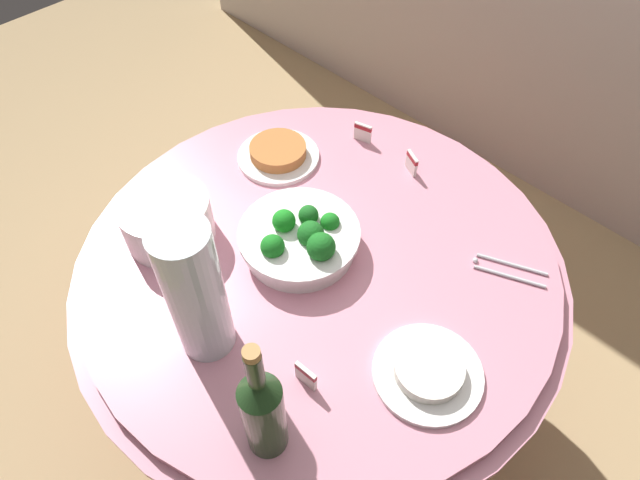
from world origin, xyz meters
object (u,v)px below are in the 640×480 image
Objects in this scene: label_placard_mid at (412,162)px; food_plate_peanuts at (278,153)px; food_plate_rice at (428,371)px; decorative_fruit_vase at (197,298)px; broccoli_bowl at (300,238)px; plate_stack at (167,219)px; wine_bottle at (263,411)px; label_placard_rear at (306,375)px; label_placard_front at (363,132)px; serving_tongs at (507,269)px.

food_plate_peanuts is at bearing -143.42° from label_placard_mid.
decorative_fruit_vase is at bearing -145.68° from food_plate_rice.
broccoli_bowl is at bearing -33.27° from food_plate_peanuts.
label_placard_mid reaches higher than food_plate_rice.
plate_stack is 0.63m from label_placard_mid.
plate_stack is at bearing 162.69° from wine_bottle.
wine_bottle reaches higher than label_placard_mid.
wine_bottle is at bearing -76.80° from label_placard_rear.
broccoli_bowl is 0.32m from decorative_fruit_vase.
label_placard_front is (-0.19, 0.69, -0.12)m from decorative_fruit_vase.
food_plate_rice is 0.58m from label_placard_mid.
label_placard_mid is at bearing 109.44° from wine_bottle.
decorative_fruit_vase is 0.58m from food_plate_peanuts.
label_placard_rear is at bearing -56.69° from label_placard_front.
broccoli_bowl is at bearing -142.75° from serving_tongs.
serving_tongs is at bearing -10.98° from label_placard_front.
plate_stack reaches higher than food_plate_peanuts.
broccoli_bowl is at bearing -92.24° from label_placard_mid.
broccoli_bowl is 0.32m from food_plate_peanuts.
label_placard_front is at bearing 123.31° from label_placard_rear.
food_plate_rice is 4.00× the size of label_placard_front.
food_plate_peanuts is at bearing 122.66° from decorative_fruit_vase.
label_placard_front is at bearing 120.33° from wine_bottle.
broccoli_bowl reaches higher than label_placard_rear.
plate_stack reaches higher than food_plate_rice.
plate_stack is 0.36m from food_plate_peanuts.
broccoli_bowl is 0.83× the size of wine_bottle.
food_plate_rice is (0.41, -0.04, -0.03)m from broccoli_bowl.
label_placard_mid is (-0.26, 0.74, -0.10)m from wine_bottle.
label_placard_front reaches higher than food_plate_rice.
wine_bottle is 6.11× the size of label_placard_front.
food_plate_peanuts is (-0.02, 0.36, -0.04)m from plate_stack.
food_plate_peanuts reaches higher than serving_tongs.
wine_bottle is at bearing -12.37° from decorative_fruit_vase.
label_placard_front is (-0.43, 0.74, -0.10)m from wine_bottle.
label_placard_front and label_placard_rear have the same top height.
food_plate_rice is (0.37, 0.25, -0.14)m from decorative_fruit_vase.
wine_bottle is 1.53× the size of food_plate_peanuts.
broccoli_bowl is at bearing 173.76° from food_plate_rice.
wine_bottle is (0.53, -0.17, 0.07)m from plate_stack.
broccoli_bowl is 0.31m from plate_stack.
plate_stack is at bearing -115.07° from label_placard_mid.
label_placard_rear is (0.21, 0.07, -0.12)m from decorative_fruit_vase.
label_placard_front is at bearing 80.56° from plate_stack.
food_plate_rice is 1.00× the size of food_plate_peanuts.
food_plate_peanuts is at bearing -170.37° from serving_tongs.
plate_stack is at bearing -143.16° from serving_tongs.
broccoli_bowl is at bearing 137.69° from label_placard_rear.
label_placard_mid is (-0.39, 0.43, 0.02)m from food_plate_rice.
serving_tongs is 0.33m from food_plate_rice.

